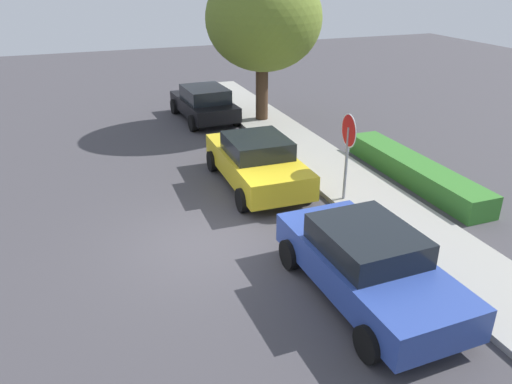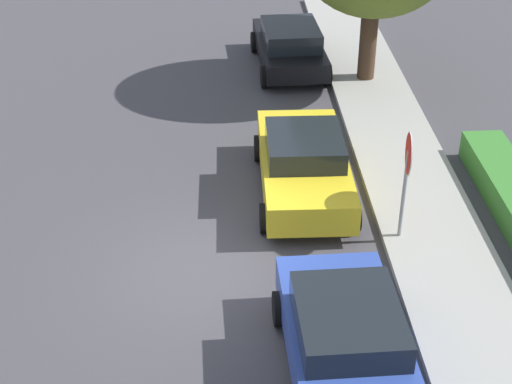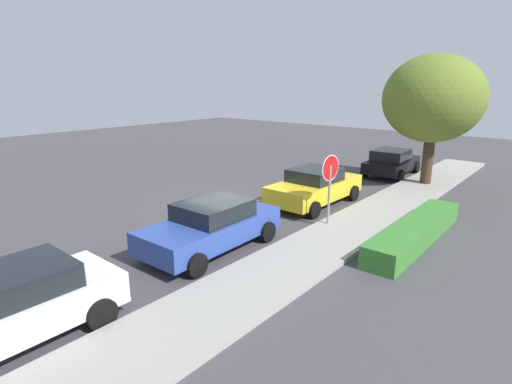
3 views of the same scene
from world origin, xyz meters
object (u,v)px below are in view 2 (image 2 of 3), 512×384
at_px(parked_car_yellow, 304,164).
at_px(parked_car_blue, 348,345).
at_px(stop_sign, 407,168).
at_px(parked_car_black, 290,46).

height_order(parked_car_yellow, parked_car_blue, parked_car_yellow).
distance_m(parked_car_yellow, parked_car_blue, 5.80).
xyz_separation_m(stop_sign, parked_car_black, (-9.05, -1.44, -1.01)).
xyz_separation_m(parked_car_yellow, parked_car_blue, (5.80, 0.08, -0.01)).
bearing_deg(parked_car_black, parked_car_yellow, -2.72).
height_order(stop_sign, parked_car_blue, stop_sign).
distance_m(stop_sign, parked_car_black, 9.22).
xyz_separation_m(parked_car_blue, parked_car_black, (-12.86, 0.25, -0.02)).
bearing_deg(stop_sign, parked_car_black, -170.95).
relative_size(stop_sign, parked_car_black, 0.61).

